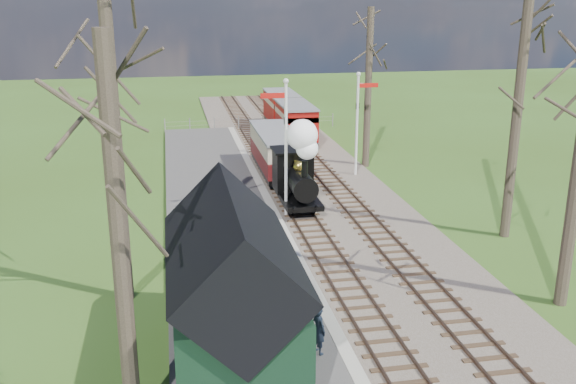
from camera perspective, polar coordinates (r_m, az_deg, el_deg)
name	(u,v)px	position (r m, az deg, el deg)	size (l,w,h in m)	color
distant_hills	(232,213)	(79.85, -4.97, -1.83)	(114.40, 48.00, 22.02)	#385B23
ballast_bed	(302,178)	(34.92, 1.27, 1.24)	(8.00, 60.00, 0.10)	brown
track_near	(279,178)	(34.67, -0.83, 1.22)	(1.60, 60.00, 0.15)	brown
track_far	(325,176)	(35.19, 3.34, 1.43)	(1.60, 60.00, 0.15)	brown
platform	(228,234)	(26.70, -5.33, -3.78)	(5.00, 44.00, 0.20)	#474442
coping_strip	(283,231)	(26.98, -0.45, -3.47)	(0.40, 44.00, 0.21)	#B2AD9E
station_shed	(232,294)	(16.62, -4.96, -9.06)	(3.25, 6.30, 4.78)	black
semaphore_near	(284,138)	(27.95, -0.32, 4.78)	(1.22, 0.24, 6.22)	silver
semaphore_far	(358,116)	(34.92, 6.28, 6.71)	(1.22, 0.24, 5.72)	silver
bare_trees	(374,127)	(22.53, 7.68, 5.75)	(15.51, 22.39, 12.00)	#382D23
fence_line	(251,122)	(48.10, -3.34, 6.23)	(12.60, 0.08, 1.00)	slate
locomotive	(298,169)	(29.26, 0.85, 2.10)	(1.74, 4.05, 4.34)	black
coach	(276,150)	(35.18, -1.09, 3.76)	(2.03, 6.95, 2.13)	black
red_carriage_a	(296,122)	(42.78, 0.70, 6.21)	(2.08, 5.15, 2.19)	black
red_carriage_b	(281,109)	(48.10, -0.59, 7.42)	(2.08, 5.15, 2.19)	black
sign_board	(296,294)	(20.12, 0.75, -9.02)	(0.23, 0.71, 1.04)	#0F4830
bench	(272,294)	(20.37, -1.44, -9.02)	(0.87, 1.61, 0.89)	#412917
person	(319,330)	(17.79, 2.74, -12.15)	(0.51, 0.33, 1.38)	#1A2330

